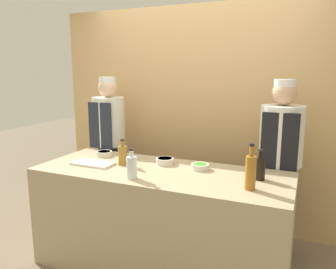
{
  "coord_description": "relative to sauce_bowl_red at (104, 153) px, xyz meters",
  "views": [
    {
      "loc": [
        1.11,
        -2.4,
        1.72
      ],
      "look_at": [
        0.0,
        0.16,
        1.17
      ],
      "focal_mm": 35.0,
      "sensor_mm": 36.0,
      "label": 1
    }
  ],
  "objects": [
    {
      "name": "cutting_board",
      "position": [
        0.08,
        -0.29,
        -0.02
      ],
      "size": [
        0.38,
        0.18,
        0.02
      ],
      "color": "white",
      "rests_on": "counter"
    },
    {
      "name": "chef_right",
      "position": [
        1.61,
        0.39,
        -0.03
      ],
      "size": [
        0.38,
        0.38,
        1.64
      ],
      "color": "#28282D",
      "rests_on": "ground_plane"
    },
    {
      "name": "bottle_clear",
      "position": [
        0.59,
        -0.49,
        0.07
      ],
      "size": [
        0.08,
        0.08,
        0.24
      ],
      "color": "silver",
      "rests_on": "counter"
    },
    {
      "name": "sauce_bowl_red",
      "position": [
        0.0,
        0.0,
        0.0
      ],
      "size": [
        0.15,
        0.15,
        0.05
      ],
      "color": "silver",
      "rests_on": "counter"
    },
    {
      "name": "bottle_vinegar",
      "position": [
        0.33,
        -0.19,
        0.06
      ],
      "size": [
        0.08,
        0.08,
        0.23
      ],
      "color": "olive",
      "rests_on": "counter"
    },
    {
      "name": "chef_left",
      "position": [
        -0.2,
        0.39,
        -0.02
      ],
      "size": [
        0.35,
        0.35,
        1.65
      ],
      "color": "#28282D",
      "rests_on": "ground_plane"
    },
    {
      "name": "sauce_bowl_brown",
      "position": [
        0.66,
        -0.02,
        0.0
      ],
      "size": [
        0.16,
        0.16,
        0.05
      ],
      "color": "silver",
      "rests_on": "counter"
    },
    {
      "name": "sauce_bowl_green",
      "position": [
        1.01,
        -0.05,
        0.0
      ],
      "size": [
        0.15,
        0.15,
        0.05
      ],
      "color": "silver",
      "rests_on": "counter"
    },
    {
      "name": "counter",
      "position": [
        0.71,
        -0.22,
        -0.47
      ],
      "size": [
        2.15,
        0.82,
        0.89
      ],
      "color": "tan",
      "rests_on": "ground_plane"
    },
    {
      "name": "bottle_soy",
      "position": [
        1.51,
        -0.12,
        0.07
      ],
      "size": [
        0.08,
        0.08,
        0.24
      ],
      "color": "black",
      "rests_on": "counter"
    },
    {
      "name": "bottle_amber",
      "position": [
        1.48,
        -0.37,
        0.1
      ],
      "size": [
        0.08,
        0.08,
        0.33
      ],
      "color": "#9E661E",
      "rests_on": "counter"
    },
    {
      "name": "ground_plane",
      "position": [
        0.71,
        -0.22,
        -0.91
      ],
      "size": [
        14.0,
        14.0,
        0.0
      ],
      "primitive_type": "plane",
      "color": "#756651"
    },
    {
      "name": "cabinet_wall",
      "position": [
        0.71,
        0.86,
        0.29
      ],
      "size": [
        3.35,
        0.18,
        2.4
      ],
      "color": "tan",
      "rests_on": "ground_plane"
    }
  ]
}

